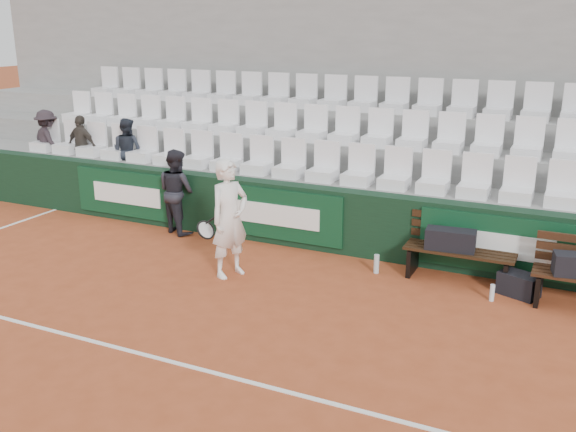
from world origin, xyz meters
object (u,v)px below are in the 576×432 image
at_px(ball_kid, 177,191).
at_px(spectator_b, 80,123).
at_px(spectator_c, 126,127).
at_px(tennis_player, 229,219).
at_px(spectator_a, 45,119).
at_px(bench_left, 459,265).
at_px(water_bottle_near, 376,264).
at_px(water_bottle_far, 492,293).
at_px(sports_bag_left, 450,240).
at_px(sports_bag_ground, 519,285).

bearing_deg(ball_kid, spectator_b, 6.65).
bearing_deg(spectator_c, tennis_player, 144.76).
distance_m(spectator_a, spectator_c, 1.99).
bearing_deg(spectator_b, ball_kid, 167.70).
relative_size(spectator_a, spectator_c, 1.03).
distance_m(bench_left, spectator_a, 8.55).
bearing_deg(spectator_a, water_bottle_near, -169.77).
height_order(water_bottle_near, water_bottle_far, water_bottle_near).
bearing_deg(spectator_b, tennis_player, 158.62).
distance_m(water_bottle_far, tennis_player, 3.65).
bearing_deg(ball_kid, water_bottle_near, -163.37).
bearing_deg(sports_bag_left, water_bottle_far, -35.63).
bearing_deg(sports_bag_left, bench_left, 19.37).
relative_size(bench_left, tennis_player, 0.89).
xyz_separation_m(sports_bag_ground, ball_kid, (-5.60, 0.33, 0.57)).
height_order(tennis_player, ball_kid, tennis_player).
bearing_deg(spectator_b, water_bottle_near, 173.35).
bearing_deg(bench_left, spectator_a, 173.87).
distance_m(sports_bag_ground, spectator_c, 7.45).
xyz_separation_m(bench_left, spectator_b, (-7.49, 0.90, 1.38)).
relative_size(spectator_b, spectator_c, 0.99).
distance_m(sports_bag_left, water_bottle_near, 1.10).
bearing_deg(sports_bag_ground, spectator_b, 172.52).
height_order(sports_bag_ground, ball_kid, ball_kid).
xyz_separation_m(bench_left, spectator_c, (-6.40, 0.90, 1.38)).
bearing_deg(spectator_a, tennis_player, 177.98).
bearing_deg(spectator_a, sports_bag_ground, -167.68).
relative_size(sports_bag_left, tennis_player, 0.40).
relative_size(water_bottle_near, spectator_c, 0.23).
xyz_separation_m(sports_bag_left, spectator_b, (-7.36, 0.95, 1.01)).
distance_m(tennis_player, spectator_c, 4.08).
height_order(water_bottle_near, tennis_player, tennis_player).
bearing_deg(ball_kid, bench_left, -159.26).
bearing_deg(ball_kid, spectator_c, -2.89).
bearing_deg(sports_bag_ground, water_bottle_far, -131.19).
bearing_deg(sports_bag_ground, spectator_a, 173.24).
relative_size(water_bottle_far, spectator_b, 0.19).
distance_m(sports_bag_ground, water_bottle_far, 0.44).
xyz_separation_m(sports_bag_left, water_bottle_far, (0.67, -0.48, -0.48)).
bearing_deg(sports_bag_ground, water_bottle_near, -178.80).
bearing_deg(water_bottle_far, sports_bag_ground, 48.81).
relative_size(ball_kid, spectator_a, 1.15).
xyz_separation_m(sports_bag_ground, water_bottle_far, (-0.29, -0.33, -0.04)).
bearing_deg(spectator_c, sports_bag_ground, 167.56).
bearing_deg(sports_bag_ground, ball_kid, 176.66).
height_order(sports_bag_ground, spectator_a, spectator_a).
height_order(ball_kid, spectator_c, spectator_c).
distance_m(water_bottle_near, ball_kid, 3.72).
distance_m(bench_left, sports_bag_left, 0.39).
xyz_separation_m(water_bottle_near, spectator_b, (-6.38, 1.13, 1.46)).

